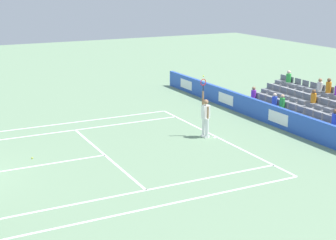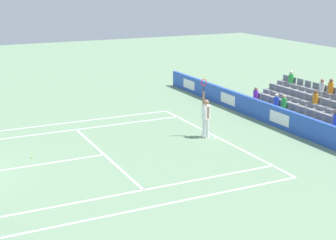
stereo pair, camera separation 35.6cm
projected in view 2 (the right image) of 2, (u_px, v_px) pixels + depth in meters
line_baseline at (218, 137)px, 23.59m from camera, size 10.97×0.10×0.01m
line_service at (104, 155)px, 21.28m from camera, size 8.23×0.10×0.01m
line_centre_service at (26, 167)px, 19.93m from camera, size 0.10×6.40×0.01m
line_singles_sideline_left at (67, 131)px, 24.65m from camera, size 0.10×11.89×0.01m
line_singles_sideline_right at (131, 192)px, 17.52m from camera, size 0.10×11.89×0.01m
line_doubles_sideline_left at (60, 124)px, 25.84m from camera, size 0.10×11.89×0.01m
line_doubles_sideline_right at (147, 208)px, 16.33m from camera, size 0.10×11.89×0.01m
line_centre_mark at (216, 138)px, 23.55m from camera, size 0.10×0.20×0.01m
sponsor_barrier at (281, 118)px, 24.97m from camera, size 23.23×0.22×1.01m
tennis_player at (206, 116)px, 23.39m from camera, size 0.53×0.39×2.85m
stadium_stand at (318, 112)px, 25.92m from camera, size 8.06×2.85×2.21m
loose_tennis_ball at (32, 157)px, 20.87m from camera, size 0.07×0.07×0.07m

